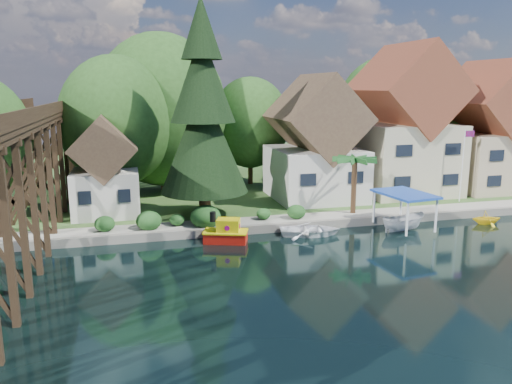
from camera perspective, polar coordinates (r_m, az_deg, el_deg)
ground at (r=29.02m, az=4.96°, el=-9.04°), size 140.00×140.00×0.00m
bank at (r=61.07m, az=-5.62°, el=2.34°), size 140.00×52.00×0.50m
seawall at (r=37.38m, az=6.72°, el=-3.76°), size 60.00×0.40×0.62m
promenade at (r=39.22m, az=8.78°, el=-2.74°), size 50.00×2.60×0.06m
trestle_bridge at (r=31.86m, az=-26.69°, el=1.59°), size 4.12×44.18×9.30m
house_left at (r=44.85m, az=6.79°, el=5.15°), size 7.64×8.64×11.02m
house_center at (r=49.12m, az=16.53°, el=6.83°), size 8.65×9.18×13.89m
house_right at (r=53.94m, az=25.05°, el=5.94°), size 8.15×8.64×12.45m
shed at (r=40.60m, az=-16.88°, el=2.14°), size 5.09×5.40×7.85m
bg_trees at (r=47.96m, az=-2.22°, el=8.24°), size 49.90×13.30×10.57m
shrubs at (r=36.25m, az=-6.79°, el=-2.75°), size 15.76×2.47×1.70m
conifer at (r=37.65m, az=-6.08°, el=8.81°), size 6.63×6.63×16.33m
palm_tree at (r=39.63m, az=11.24°, el=3.47°), size 3.68×3.68×4.80m
flagpole at (r=46.76m, az=22.69°, el=3.62°), size 0.99×0.10×6.28m
tugboat at (r=34.04m, az=-3.43°, el=-4.69°), size 3.33×2.50×2.15m
boat_white_a at (r=35.82m, az=6.23°, el=-4.22°), size 4.88×3.92×0.90m
boat_canopy at (r=38.01m, az=16.53°, el=-2.49°), size 3.72×4.79×2.85m
boat_yellow at (r=42.26m, az=24.86°, el=-2.59°), size 2.51×2.27×1.16m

